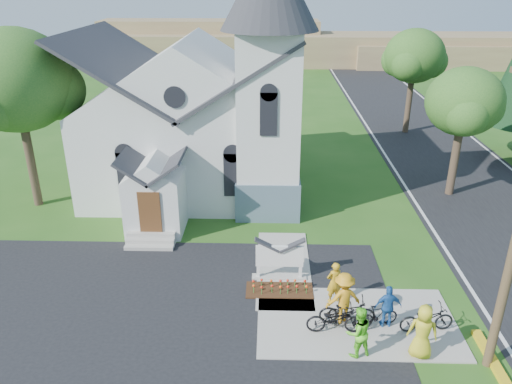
{
  "coord_description": "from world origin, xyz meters",
  "views": [
    {
      "loc": [
        -1.68,
        -13.96,
        11.32
      ],
      "look_at": [
        -2.19,
        5.0,
        3.03
      ],
      "focal_mm": 35.0,
      "sensor_mm": 36.0,
      "label": 1
    }
  ],
  "objects_px": {
    "church_sign": "(280,257)",
    "cyclist_2": "(388,307)",
    "cyclist_0": "(334,282)",
    "bike_0": "(347,311)",
    "cyclist_1": "(358,332)",
    "bike_4": "(427,319)",
    "cyclist_4": "(423,332)",
    "bike_1": "(378,315)",
    "bike_3": "(349,315)",
    "bike_2": "(335,319)",
    "cyclist_3": "(344,298)"
  },
  "relations": [
    {
      "from": "bike_0",
      "to": "bike_4",
      "type": "distance_m",
      "value": 2.68
    },
    {
      "from": "cyclist_4",
      "to": "bike_4",
      "type": "bearing_deg",
      "value": -99.56
    },
    {
      "from": "bike_2",
      "to": "bike_3",
      "type": "distance_m",
      "value": 0.64
    },
    {
      "from": "cyclist_2",
      "to": "bike_3",
      "type": "height_order",
      "value": "cyclist_2"
    },
    {
      "from": "bike_0",
      "to": "cyclist_1",
      "type": "distance_m",
      "value": 1.61
    },
    {
      "from": "cyclist_2",
      "to": "church_sign",
      "type": "bearing_deg",
      "value": -42.86
    },
    {
      "from": "bike_0",
      "to": "bike_3",
      "type": "bearing_deg",
      "value": -153.66
    },
    {
      "from": "church_sign",
      "to": "bike_4",
      "type": "distance_m",
      "value": 5.91
    },
    {
      "from": "cyclist_1",
      "to": "bike_4",
      "type": "relative_size",
      "value": 0.95
    },
    {
      "from": "cyclist_4",
      "to": "cyclist_1",
      "type": "bearing_deg",
      "value": 13.76
    },
    {
      "from": "cyclist_4",
      "to": "bike_0",
      "type": "bearing_deg",
      "value": -22.62
    },
    {
      "from": "bike_0",
      "to": "church_sign",
      "type": "bearing_deg",
      "value": 40.51
    },
    {
      "from": "cyclist_0",
      "to": "bike_2",
      "type": "xyz_separation_m",
      "value": [
        -0.15,
        -1.76,
        -0.32
      ]
    },
    {
      "from": "bike_3",
      "to": "cyclist_0",
      "type": "bearing_deg",
      "value": 37.89
    },
    {
      "from": "bike_3",
      "to": "bike_2",
      "type": "bearing_deg",
      "value": 145.94
    },
    {
      "from": "cyclist_2",
      "to": "bike_2",
      "type": "xyz_separation_m",
      "value": [
        -1.84,
        -0.38,
        -0.29
      ]
    },
    {
      "from": "cyclist_0",
      "to": "cyclist_1",
      "type": "height_order",
      "value": "cyclist_1"
    },
    {
      "from": "cyclist_0",
      "to": "bike_4",
      "type": "bearing_deg",
      "value": 132.59
    },
    {
      "from": "cyclist_0",
      "to": "cyclist_2",
      "type": "distance_m",
      "value": 2.18
    },
    {
      "from": "cyclist_2",
      "to": "cyclist_0",
      "type": "bearing_deg",
      "value": -43.71
    },
    {
      "from": "bike_2",
      "to": "cyclist_3",
      "type": "distance_m",
      "value": 0.82
    },
    {
      "from": "cyclist_1",
      "to": "bike_4",
      "type": "distance_m",
      "value": 2.88
    },
    {
      "from": "cyclist_4",
      "to": "bike_1",
      "type": "bearing_deg",
      "value": -39.84
    },
    {
      "from": "cyclist_3",
      "to": "church_sign",
      "type": "bearing_deg",
      "value": -65.78
    },
    {
      "from": "cyclist_1",
      "to": "bike_2",
      "type": "height_order",
      "value": "cyclist_1"
    },
    {
      "from": "bike_1",
      "to": "cyclist_2",
      "type": "relative_size",
      "value": 0.91
    },
    {
      "from": "cyclist_0",
      "to": "bike_0",
      "type": "bearing_deg",
      "value": 84.84
    },
    {
      "from": "church_sign",
      "to": "cyclist_2",
      "type": "xyz_separation_m",
      "value": [
        3.68,
        -2.93,
        -0.17
      ]
    },
    {
      "from": "church_sign",
      "to": "cyclist_1",
      "type": "relative_size",
      "value": 1.23
    },
    {
      "from": "bike_1",
      "to": "bike_2",
      "type": "bearing_deg",
      "value": 87.99
    },
    {
      "from": "bike_1",
      "to": "cyclist_1",
      "type": "bearing_deg",
      "value": 131.42
    },
    {
      "from": "cyclist_0",
      "to": "bike_4",
      "type": "relative_size",
      "value": 0.89
    },
    {
      "from": "cyclist_0",
      "to": "cyclist_1",
      "type": "relative_size",
      "value": 0.94
    },
    {
      "from": "church_sign",
      "to": "bike_1",
      "type": "distance_m",
      "value": 4.52
    },
    {
      "from": "bike_0",
      "to": "bike_2",
      "type": "height_order",
      "value": "bike_2"
    },
    {
      "from": "cyclist_0",
      "to": "cyclist_4",
      "type": "relative_size",
      "value": 0.88
    },
    {
      "from": "cyclist_0",
      "to": "bike_2",
      "type": "bearing_deg",
      "value": 65.93
    },
    {
      "from": "cyclist_1",
      "to": "cyclist_3",
      "type": "height_order",
      "value": "cyclist_3"
    },
    {
      "from": "bike_3",
      "to": "cyclist_4",
      "type": "xyz_separation_m",
      "value": [
        2.07,
        -1.44,
        0.51
      ]
    },
    {
      "from": "bike_3",
      "to": "cyclist_2",
      "type": "bearing_deg",
      "value": -65.86
    },
    {
      "from": "bike_1",
      "to": "cyclist_4",
      "type": "height_order",
      "value": "cyclist_4"
    },
    {
      "from": "cyclist_0",
      "to": "bike_3",
      "type": "relative_size",
      "value": 1.12
    },
    {
      "from": "bike_0",
      "to": "bike_3",
      "type": "distance_m",
      "value": 0.15
    },
    {
      "from": "cyclist_1",
      "to": "cyclist_4",
      "type": "relative_size",
      "value": 0.93
    },
    {
      "from": "bike_2",
      "to": "bike_4",
      "type": "height_order",
      "value": "bike_2"
    },
    {
      "from": "bike_3",
      "to": "bike_4",
      "type": "bearing_deg",
      "value": -71.33
    },
    {
      "from": "bike_1",
      "to": "bike_3",
      "type": "relative_size",
      "value": 0.99
    },
    {
      "from": "church_sign",
      "to": "cyclist_2",
      "type": "distance_m",
      "value": 4.71
    },
    {
      "from": "bike_1",
      "to": "bike_4",
      "type": "distance_m",
      "value": 1.62
    },
    {
      "from": "cyclist_2",
      "to": "bike_4",
      "type": "height_order",
      "value": "cyclist_2"
    }
  ]
}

